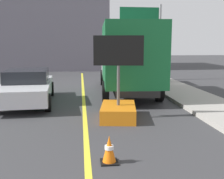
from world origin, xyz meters
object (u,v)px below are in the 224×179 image
object	(u,v)px
pickup_car	(27,86)
highway_guide_sign	(148,29)
arrow_board_trailer	(118,104)
box_truck	(127,57)
traffic_cone_mid_lane	(109,150)

from	to	relation	value
pickup_car	highway_guide_sign	size ratio (longest dim) A/B	0.99
arrow_board_trailer	box_truck	xyz separation A→B (m)	(1.09, 4.75, 1.32)
traffic_cone_mid_lane	highway_guide_sign	bearing A→B (deg)	73.16
traffic_cone_mid_lane	arrow_board_trailer	bearing A→B (deg)	79.24
highway_guide_sign	traffic_cone_mid_lane	distance (m)	13.97
highway_guide_sign	arrow_board_trailer	bearing A→B (deg)	-108.93
arrow_board_trailer	highway_guide_sign	world-z (taller)	highway_guide_sign
pickup_car	traffic_cone_mid_lane	size ratio (longest dim) A/B	8.52
arrow_board_trailer	box_truck	world-z (taller)	box_truck
box_truck	highway_guide_sign	distance (m)	5.56
arrow_board_trailer	box_truck	bearing A→B (deg)	77.02
arrow_board_trailer	highway_guide_sign	bearing A→B (deg)	71.07
highway_guide_sign	traffic_cone_mid_lane	size ratio (longest dim) A/B	8.61
box_truck	pickup_car	world-z (taller)	box_truck
arrow_board_trailer	box_truck	distance (m)	5.05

